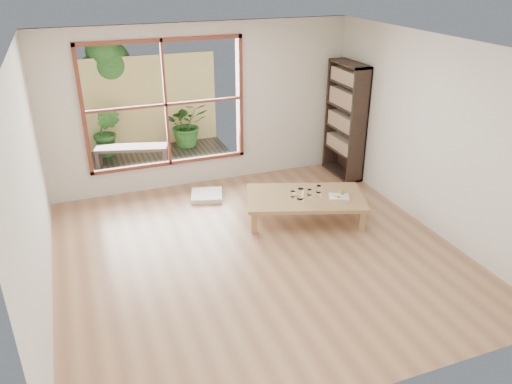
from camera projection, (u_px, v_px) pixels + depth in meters
ground at (257, 252)px, 6.48m from camera, size 5.00×5.00×0.00m
low_table at (305, 199)px, 7.18m from camera, size 1.88×1.42×0.36m
floor_cushion at (207, 195)px, 7.94m from camera, size 0.60×0.60×0.07m
bookshelf at (346, 121)px, 8.42m from camera, size 0.31×0.87×1.94m
glass_tall at (300, 194)px, 7.04m from camera, size 0.09×0.09×0.16m
glass_mid at (319, 189)px, 7.25m from camera, size 0.07×0.07×0.10m
glass_short at (309, 192)px, 7.18m from camera, size 0.07×0.07×0.09m
glass_small at (293, 194)px, 7.12m from camera, size 0.07×0.07×0.08m
food_tray at (340, 195)px, 7.13m from camera, size 0.34×0.30×0.09m
deck at (159, 163)px, 9.30m from camera, size 2.80×2.00×0.05m
garden_bench at (132, 150)px, 8.90m from camera, size 1.31×0.68×0.40m
bamboo_fence at (146, 102)px, 9.76m from camera, size 2.80×0.06×1.80m
shrub_right at (187, 124)px, 9.89m from camera, size 0.81×0.71×0.90m
shrub_left at (107, 132)px, 9.37m from camera, size 0.65×0.59×0.96m
garden_tree at (104, 64)px, 9.49m from camera, size 1.04×0.85×2.22m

